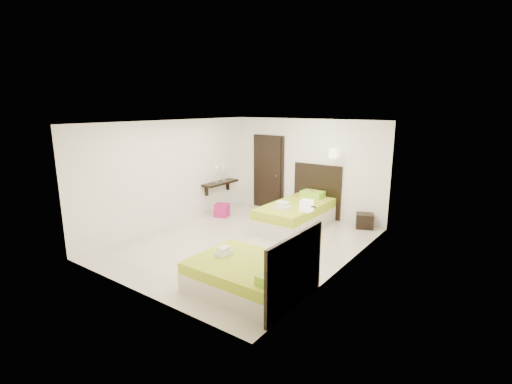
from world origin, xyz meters
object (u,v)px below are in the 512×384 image
Objects in this scene: bed_single at (298,213)px; bed_double at (252,275)px; ottoman at (222,210)px; nightstand at (365,221)px.

bed_single is 1.25× the size of bed_double.
bed_double reaches higher than ottoman.
bed_single is at bearing 12.78° from ottoman.
bed_single is 1.64m from nightstand.
nightstand is (0.35, 4.17, -0.09)m from bed_double.
ottoman is (-3.13, 2.86, -0.10)m from bed_double.
bed_single is 5.63× the size of nightstand.
bed_single reaches higher than ottoman.
bed_single reaches higher than bed_double.
nightstand is (1.40, 0.84, -0.16)m from bed_single.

